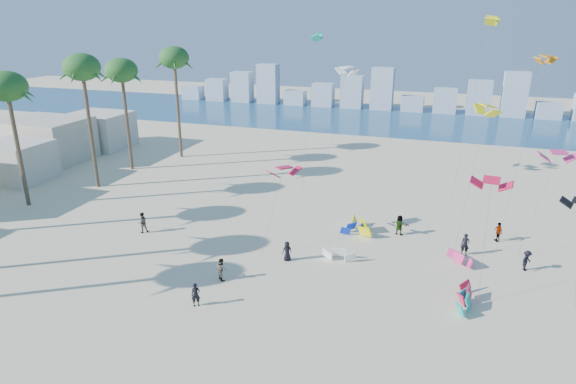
% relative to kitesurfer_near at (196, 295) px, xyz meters
% --- Properties ---
extents(ground, '(220.00, 220.00, 0.00)m').
position_rel_kitesurfer_near_xyz_m(ground, '(-0.31, -4.89, -0.82)').
color(ground, beige).
rests_on(ground, ground).
extents(ocean, '(220.00, 220.00, 0.00)m').
position_rel_kitesurfer_near_xyz_m(ocean, '(-0.31, 67.11, -0.81)').
color(ocean, navy).
rests_on(ocean, ground).
extents(kitesurfer_near, '(0.72, 0.65, 1.64)m').
position_rel_kitesurfer_near_xyz_m(kitesurfer_near, '(0.00, 0.00, 0.00)').
color(kitesurfer_near, black).
rests_on(kitesurfer_near, ground).
extents(kitesurfer_mid, '(1.01, 1.01, 1.65)m').
position_rel_kitesurfer_near_xyz_m(kitesurfer_mid, '(0.09, 3.70, 0.01)').
color(kitesurfer_mid, gray).
rests_on(kitesurfer_mid, ground).
extents(kitesurfers_far, '(32.40, 9.90, 1.85)m').
position_rel_kitesurfer_near_xyz_m(kitesurfers_far, '(9.34, 12.69, 0.05)').
color(kitesurfers_far, black).
rests_on(kitesurfers_far, ground).
extents(grounded_kites, '(11.68, 13.50, 1.07)m').
position_rel_kitesurfer_near_xyz_m(grounded_kites, '(11.88, 10.82, -0.37)').
color(grounded_kites, white).
rests_on(grounded_kites, ground).
extents(flying_kites, '(33.83, 24.27, 18.56)m').
position_rel_kitesurfer_near_xyz_m(flying_kites, '(14.41, 19.95, 10.26)').
color(flying_kites, red).
rests_on(flying_kites, ground).
extents(palm_row, '(9.23, 44.80, 14.51)m').
position_rel_kitesurfer_near_xyz_m(palm_row, '(-22.51, 11.27, 11.06)').
color(palm_row, brown).
rests_on(palm_row, ground).
extents(distant_skyline, '(85.00, 3.00, 8.40)m').
position_rel_kitesurfer_near_xyz_m(distant_skyline, '(-1.50, 77.11, 2.27)').
color(distant_skyline, '#9EADBF').
rests_on(distant_skyline, ground).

